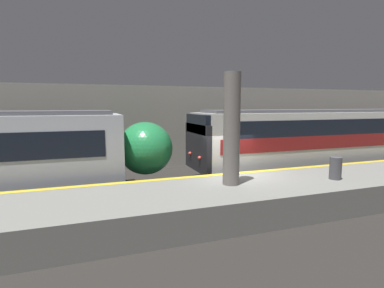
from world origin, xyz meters
name	(u,v)px	position (x,y,z in m)	size (l,w,h in m)	color
ground_plane	(236,196)	(0.00, 0.00, 0.00)	(120.00, 120.00, 0.00)	#282623
platform	(259,196)	(0.00, -1.80, 0.51)	(40.00, 3.60, 1.03)	slate
station_rear_barrier	(186,127)	(0.00, 6.69, 2.48)	(50.00, 0.15, 4.96)	#9E998E
support_pillar_near	(232,129)	(-1.06, -1.61, 2.99)	(0.59, 0.59, 3.94)	slate
train_boxy	(350,139)	(8.58, 2.27, 1.84)	(19.24, 2.99, 3.58)	black
trash_bin	(336,168)	(3.02, -2.28, 1.44)	(0.44, 0.44, 0.85)	#4C4C51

